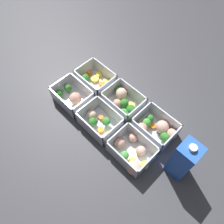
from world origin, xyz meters
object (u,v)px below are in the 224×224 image
Objects in this scene: container_near_right at (95,80)px; juice_carton at (183,160)px; container_near_left at (155,129)px; container_far_center at (99,121)px; container_near_center at (123,103)px; container_far_left at (132,153)px; container_far_right at (73,97)px.

juice_carton reaches higher than container_near_right.
container_far_center is at bearing 36.23° from container_near_left.
juice_carton is (-0.32, 0.06, 0.07)m from container_near_center.
container_near_left is at bearing -179.82° from container_near_center.
container_far_left is 0.18m from container_far_center.
container_near_center is (0.17, 0.00, -0.00)m from container_near_left.
container_far_right is 0.79× the size of juice_carton.
container_near_center is 0.22m from container_far_left.
container_near_right is 0.97× the size of container_far_center.
container_far_center is 0.16m from container_far_right.
container_far_right is (0.17, 0.13, -0.00)m from container_near_center.
container_far_center and container_far_right have the same top height.
container_far_right is at bearing 91.92° from container_near_right.
container_near_center is at bearing 0.18° from container_near_left.
container_near_right is at bearing -6.70° from juice_carton.
juice_carton is (-0.50, 0.06, 0.07)m from container_near_right.
container_near_center is at bearing -92.56° from container_far_center.
juice_carton is at bearing -167.48° from container_far_center.
juice_carton is at bearing 158.78° from container_near_left.
container_near_center is 1.01× the size of container_far_center.
container_far_left is 1.07× the size of container_far_right.
container_far_center is at bearing 142.10° from container_near_right.
container_far_left is at bearing 28.02° from juice_carton.
container_far_center is at bearing 12.52° from juice_carton.
juice_carton reaches higher than container_far_center.
juice_carton is at bearing 169.89° from container_near_center.
container_far_center is at bearing 87.44° from container_near_center.
container_near_center is 0.33m from juice_carton.
container_far_center is 0.79× the size of juice_carton.
container_near_right is (0.35, -0.00, -0.00)m from container_near_left.
container_near_right is (0.17, -0.00, -0.00)m from container_near_center.
container_far_right is at bearing 20.89° from container_near_left.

